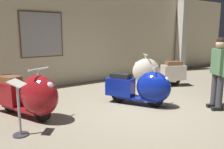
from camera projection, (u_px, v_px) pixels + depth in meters
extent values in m
plane|color=gray|center=(141.00, 112.00, 5.31)|extent=(60.00, 60.00, 0.00)
cube|color=beige|center=(73.00, 36.00, 8.05)|extent=(18.00, 0.20, 3.46)
cube|color=brown|center=(42.00, 35.00, 7.33)|extent=(1.39, 0.03, 1.47)
cube|color=#9E9E9E|center=(42.00, 35.00, 7.32)|extent=(1.31, 0.01, 1.39)
cube|color=beige|center=(182.00, 35.00, 10.78)|extent=(0.36, 0.36, 3.46)
cylinder|color=black|center=(42.00, 111.00, 4.72)|extent=(0.27, 0.45, 0.45)
cylinder|color=silver|center=(42.00, 111.00, 4.72)|extent=(0.18, 0.23, 0.20)
cylinder|color=black|center=(10.00, 102.00, 5.28)|extent=(0.27, 0.45, 0.45)
cylinder|color=silver|center=(10.00, 102.00, 5.28)|extent=(0.18, 0.23, 0.20)
cube|color=maroon|center=(25.00, 107.00, 5.01)|extent=(0.82, 1.15, 0.06)
ellipsoid|color=maroon|center=(39.00, 95.00, 4.69)|extent=(0.93, 1.11, 0.86)
cube|color=maroon|center=(10.00, 92.00, 5.21)|extent=(0.73, 0.89, 0.50)
cube|color=brown|center=(9.00, 79.00, 5.15)|extent=(0.52, 0.63, 0.14)
sphere|color=silver|center=(49.00, 86.00, 4.49)|extent=(0.17, 0.17, 0.17)
cylinder|color=silver|center=(39.00, 77.00, 4.60)|extent=(0.05, 0.05, 0.32)
cylinder|color=silver|center=(39.00, 69.00, 4.57)|extent=(0.47, 0.24, 0.04)
cylinder|color=black|center=(155.00, 99.00, 5.62)|extent=(0.28, 0.40, 0.41)
cylinder|color=silver|center=(155.00, 99.00, 5.62)|extent=(0.18, 0.21, 0.19)
cylinder|color=black|center=(119.00, 95.00, 6.03)|extent=(0.28, 0.40, 0.41)
cylinder|color=silver|center=(119.00, 95.00, 6.03)|extent=(0.18, 0.21, 0.19)
cube|color=navy|center=(136.00, 97.00, 5.83)|extent=(0.82, 1.03, 0.05)
ellipsoid|color=navy|center=(153.00, 87.00, 5.59)|extent=(0.91, 1.02, 0.78)
cube|color=navy|center=(120.00, 86.00, 5.97)|extent=(0.72, 0.81, 0.45)
cube|color=black|center=(120.00, 76.00, 5.92)|extent=(0.50, 0.57, 0.12)
sphere|color=silver|center=(166.00, 80.00, 5.43)|extent=(0.15, 0.15, 0.15)
cylinder|color=silver|center=(155.00, 73.00, 5.51)|extent=(0.05, 0.05, 0.29)
cylinder|color=silver|center=(155.00, 67.00, 5.48)|extent=(0.41, 0.26, 0.03)
cube|color=silver|center=(156.00, 87.00, 5.83)|extent=(0.37, 0.60, 0.02)
cylinder|color=black|center=(144.00, 80.00, 7.72)|extent=(0.45, 0.27, 0.45)
cylinder|color=silver|center=(144.00, 80.00, 7.72)|extent=(0.23, 0.18, 0.20)
cylinder|color=black|center=(174.00, 79.00, 7.88)|extent=(0.45, 0.27, 0.45)
cylinder|color=silver|center=(174.00, 79.00, 7.88)|extent=(0.23, 0.18, 0.20)
cube|color=beige|center=(159.00, 80.00, 7.80)|extent=(1.15, 0.82, 0.06)
ellipsoid|color=beige|center=(146.00, 71.00, 7.67)|extent=(1.11, 0.94, 0.86)
cube|color=beige|center=(173.00, 72.00, 7.83)|extent=(0.89, 0.74, 0.50)
cube|color=brown|center=(174.00, 63.00, 7.77)|extent=(0.63, 0.52, 0.14)
sphere|color=silver|center=(137.00, 64.00, 7.57)|extent=(0.17, 0.17, 0.17)
cylinder|color=silver|center=(146.00, 59.00, 7.59)|extent=(0.05, 0.05, 0.32)
cylinder|color=silver|center=(146.00, 55.00, 7.56)|extent=(0.24, 0.47, 0.04)
cube|color=black|center=(212.00, 106.00, 5.62)|extent=(0.29, 0.22, 0.08)
cylinder|color=#38383D|center=(214.00, 87.00, 5.54)|extent=(0.15, 0.15, 0.86)
cube|color=black|center=(217.00, 109.00, 5.40)|extent=(0.29, 0.22, 0.08)
cylinder|color=#38383D|center=(220.00, 90.00, 5.31)|extent=(0.15, 0.15, 0.86)
cube|color=#4C724C|center=(219.00, 62.00, 5.31)|extent=(0.37, 0.45, 0.61)
cylinder|color=#4C724C|center=(214.00, 61.00, 5.55)|extent=(0.09, 0.09, 0.63)
sphere|color=tan|center=(221.00, 44.00, 5.23)|extent=(0.23, 0.23, 0.23)
sphere|color=black|center=(221.00, 42.00, 5.22)|extent=(0.21, 0.21, 0.21)
cylinder|color=#333338|center=(21.00, 135.00, 4.10)|extent=(0.28, 0.28, 0.02)
cylinder|color=#A5A5AD|center=(19.00, 110.00, 4.01)|extent=(0.04, 0.04, 0.93)
cube|color=silver|center=(17.00, 83.00, 3.92)|extent=(0.37, 0.39, 0.12)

